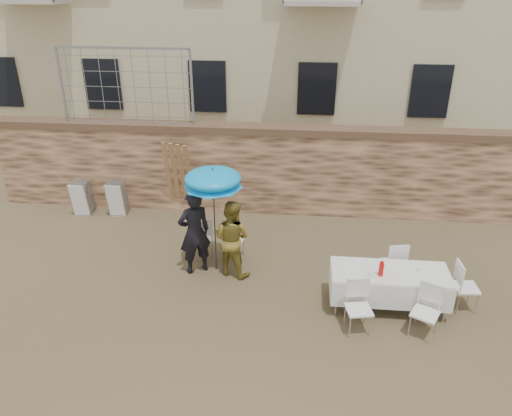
# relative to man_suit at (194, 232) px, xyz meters

# --- Properties ---
(ground) EXTENTS (80.00, 80.00, 0.00)m
(ground) POSITION_rel_man_suit_xyz_m (0.82, -1.98, -0.90)
(ground) COLOR brown
(ground) RESTS_ON ground
(stone_wall) EXTENTS (13.00, 0.50, 2.20)m
(stone_wall) POSITION_rel_man_suit_xyz_m (0.82, 3.02, 0.20)
(stone_wall) COLOR #906648
(stone_wall) RESTS_ON ground
(chain_link_fence) EXTENTS (3.20, 0.06, 1.80)m
(chain_link_fence) POSITION_rel_man_suit_xyz_m (-2.18, 3.02, 2.20)
(chain_link_fence) COLOR gray
(chain_link_fence) RESTS_ON stone_wall
(man_suit) EXTENTS (0.79, 0.71, 1.81)m
(man_suit) POSITION_rel_man_suit_xyz_m (0.00, 0.00, 0.00)
(man_suit) COLOR black
(man_suit) RESTS_ON ground
(woman_dress) EXTENTS (0.96, 0.86, 1.62)m
(woman_dress) POSITION_rel_man_suit_xyz_m (0.75, 0.00, -0.09)
(woman_dress) COLOR #A89033
(woman_dress) RESTS_ON ground
(umbrella) EXTENTS (1.15, 1.15, 2.10)m
(umbrella) POSITION_rel_man_suit_xyz_m (0.40, 0.10, 1.08)
(umbrella) COLOR #3F3F44
(umbrella) RESTS_ON ground
(couple_chair_left) EXTENTS (0.66, 0.66, 0.96)m
(couple_chair_left) POSITION_rel_man_suit_xyz_m (0.00, 0.55, -0.42)
(couple_chair_left) COLOR white
(couple_chair_left) RESTS_ON ground
(couple_chair_right) EXTENTS (0.55, 0.55, 0.96)m
(couple_chair_right) POSITION_rel_man_suit_xyz_m (0.70, 0.55, -0.42)
(couple_chair_right) COLOR white
(couple_chair_right) RESTS_ON ground
(banquet_table) EXTENTS (2.10, 0.85, 0.78)m
(banquet_table) POSITION_rel_man_suit_xyz_m (3.76, -0.85, -0.17)
(banquet_table) COLOR white
(banquet_table) RESTS_ON ground
(soda_bottle) EXTENTS (0.09, 0.09, 0.26)m
(soda_bottle) POSITION_rel_man_suit_xyz_m (3.56, -1.00, 0.00)
(soda_bottle) COLOR red
(soda_bottle) RESTS_ON banquet_table
(table_chair_front_left) EXTENTS (0.56, 0.56, 0.96)m
(table_chair_front_left) POSITION_rel_man_suit_xyz_m (3.16, -1.60, -0.42)
(table_chair_front_left) COLOR white
(table_chair_front_left) RESTS_ON ground
(table_chair_front_right) EXTENTS (0.65, 0.65, 0.96)m
(table_chair_front_right) POSITION_rel_man_suit_xyz_m (4.26, -1.60, -0.42)
(table_chair_front_right) COLOR white
(table_chair_front_right) RESTS_ON ground
(table_chair_back) EXTENTS (0.57, 0.57, 0.96)m
(table_chair_back) POSITION_rel_man_suit_xyz_m (3.96, -0.05, -0.42)
(table_chair_back) COLOR white
(table_chair_back) RESTS_ON ground
(table_chair_side) EXTENTS (0.51, 0.51, 0.96)m
(table_chair_side) POSITION_rel_man_suit_xyz_m (5.16, -0.75, -0.42)
(table_chair_side) COLOR white
(table_chair_side) RESTS_ON ground
(chair_stack_left) EXTENTS (0.46, 0.55, 0.92)m
(chair_stack_left) POSITION_rel_man_suit_xyz_m (-3.40, 2.53, -0.44)
(chair_stack_left) COLOR white
(chair_stack_left) RESTS_ON ground
(chair_stack_right) EXTENTS (0.46, 0.47, 0.92)m
(chair_stack_right) POSITION_rel_man_suit_xyz_m (-2.50, 2.53, -0.44)
(chair_stack_right) COLOR white
(chair_stack_right) RESTS_ON ground
(wood_planks) EXTENTS (0.70, 0.20, 2.00)m
(wood_planks) POSITION_rel_man_suit_xyz_m (-0.90, 2.60, 0.10)
(wood_planks) COLOR #A37749
(wood_planks) RESTS_ON ground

